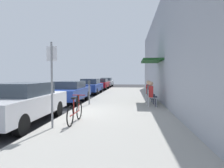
{
  "coord_description": "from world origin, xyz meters",
  "views": [
    {
      "loc": [
        2.81,
        -8.41,
        1.71
      ],
      "look_at": [
        1.4,
        5.32,
        1.12
      ],
      "focal_mm": 31.46,
      "sensor_mm": 36.0,
      "label": 1
    }
  ],
  "objects_px": {
    "parked_car_0": "(22,103)",
    "cafe_chair_1": "(149,95)",
    "seated_patron_0": "(152,93)",
    "street_sign": "(52,78)",
    "bicycle_0": "(75,112)",
    "parked_car_1": "(70,91)",
    "seated_patron_2": "(149,90)",
    "seated_patron_1": "(150,92)",
    "cafe_chair_0": "(151,97)",
    "parking_meter": "(89,91)",
    "parked_car_4": "(106,82)",
    "parked_car_3": "(101,84)",
    "parked_car_2": "(90,86)",
    "cafe_chair_2": "(148,94)"
  },
  "relations": [
    {
      "from": "parked_car_2",
      "to": "parked_car_4",
      "type": "relative_size",
      "value": 1.0
    },
    {
      "from": "parked_car_2",
      "to": "bicycle_0",
      "type": "bearing_deg",
      "value": -80.33
    },
    {
      "from": "parked_car_0",
      "to": "parked_car_4",
      "type": "height_order",
      "value": "parked_car_0"
    },
    {
      "from": "parked_car_2",
      "to": "cafe_chair_0",
      "type": "distance_m",
      "value": 9.33
    },
    {
      "from": "parked_car_3",
      "to": "parked_car_4",
      "type": "xyz_separation_m",
      "value": [
        0.0,
        5.55,
        0.02
      ]
    },
    {
      "from": "bicycle_0",
      "to": "parked_car_1",
      "type": "bearing_deg",
      "value": 109.66
    },
    {
      "from": "parked_car_0",
      "to": "parked_car_1",
      "type": "distance_m",
      "value": 5.42
    },
    {
      "from": "parked_car_0",
      "to": "parking_meter",
      "type": "distance_m",
      "value": 4.32
    },
    {
      "from": "parked_car_2",
      "to": "seated_patron_1",
      "type": "relative_size",
      "value": 3.41
    },
    {
      "from": "parked_car_0",
      "to": "seated_patron_2",
      "type": "distance_m",
      "value": 7.34
    },
    {
      "from": "cafe_chair_2",
      "to": "parking_meter",
      "type": "bearing_deg",
      "value": -157.03
    },
    {
      "from": "parked_car_3",
      "to": "cafe_chair_1",
      "type": "xyz_separation_m",
      "value": [
        4.88,
        -13.03,
        -0.08
      ]
    },
    {
      "from": "parked_car_4",
      "to": "bicycle_0",
      "type": "relative_size",
      "value": 2.57
    },
    {
      "from": "street_sign",
      "to": "cafe_chair_1",
      "type": "bearing_deg",
      "value": 58.23
    },
    {
      "from": "parked_car_0",
      "to": "seated_patron_2",
      "type": "height_order",
      "value": "parked_car_0"
    },
    {
      "from": "parked_car_0",
      "to": "seated_patron_0",
      "type": "height_order",
      "value": "parked_car_0"
    },
    {
      "from": "seated_patron_1",
      "to": "parked_car_0",
      "type": "bearing_deg",
      "value": -137.24
    },
    {
      "from": "parked_car_4",
      "to": "parking_meter",
      "type": "bearing_deg",
      "value": -85.37
    },
    {
      "from": "parked_car_0",
      "to": "bicycle_0",
      "type": "xyz_separation_m",
      "value": [
        2.0,
        -0.17,
        -0.27
      ]
    },
    {
      "from": "cafe_chair_0",
      "to": "parking_meter",
      "type": "bearing_deg",
      "value": 172.57
    },
    {
      "from": "parked_car_2",
      "to": "cafe_chair_1",
      "type": "relative_size",
      "value": 5.06
    },
    {
      "from": "parked_car_2",
      "to": "seated_patron_1",
      "type": "height_order",
      "value": "parked_car_2"
    },
    {
      "from": "street_sign",
      "to": "cafe_chair_2",
      "type": "bearing_deg",
      "value": 61.9
    },
    {
      "from": "parked_car_1",
      "to": "bicycle_0",
      "type": "relative_size",
      "value": 2.57
    },
    {
      "from": "cafe_chair_1",
      "to": "seated_patron_1",
      "type": "relative_size",
      "value": 0.67
    },
    {
      "from": "parked_car_4",
      "to": "street_sign",
      "type": "bearing_deg",
      "value": -86.43
    },
    {
      "from": "bicycle_0",
      "to": "cafe_chair_1",
      "type": "relative_size",
      "value": 1.97
    },
    {
      "from": "parked_car_0",
      "to": "cafe_chair_2",
      "type": "distance_m",
      "value": 7.31
    },
    {
      "from": "street_sign",
      "to": "bicycle_0",
      "type": "height_order",
      "value": "street_sign"
    },
    {
      "from": "street_sign",
      "to": "seated_patron_0",
      "type": "bearing_deg",
      "value": 52.47
    },
    {
      "from": "parked_car_3",
      "to": "bicycle_0",
      "type": "xyz_separation_m",
      "value": [
        2.0,
        -17.77,
        -0.22
      ]
    },
    {
      "from": "seated_patron_0",
      "to": "cafe_chair_1",
      "type": "xyz_separation_m",
      "value": [
        -0.06,
        0.98,
        -0.19
      ]
    },
    {
      "from": "parked_car_0",
      "to": "parked_car_1",
      "type": "xyz_separation_m",
      "value": [
        0.0,
        5.42,
        -0.04
      ]
    },
    {
      "from": "bicycle_0",
      "to": "cafe_chair_0",
      "type": "height_order",
      "value": "bicycle_0"
    },
    {
      "from": "parked_car_2",
      "to": "cafe_chair_1",
      "type": "height_order",
      "value": "parked_car_2"
    },
    {
      "from": "parked_car_1",
      "to": "bicycle_0",
      "type": "distance_m",
      "value": 5.95
    },
    {
      "from": "seated_patron_0",
      "to": "street_sign",
      "type": "bearing_deg",
      "value": -127.53
    },
    {
      "from": "parked_car_1",
      "to": "cafe_chair_1",
      "type": "relative_size",
      "value": 5.06
    },
    {
      "from": "cafe_chair_0",
      "to": "parked_car_1",
      "type": "bearing_deg",
      "value": 159.48
    },
    {
      "from": "seated_patron_0",
      "to": "cafe_chair_1",
      "type": "relative_size",
      "value": 1.48
    },
    {
      "from": "parking_meter",
      "to": "bicycle_0",
      "type": "relative_size",
      "value": 0.77
    },
    {
      "from": "parked_car_1",
      "to": "street_sign",
      "type": "bearing_deg",
      "value": -76.62
    },
    {
      "from": "street_sign",
      "to": "bicycle_0",
      "type": "xyz_separation_m",
      "value": [
        0.5,
        0.71,
        -1.16
      ]
    },
    {
      "from": "seated_patron_1",
      "to": "seated_patron_2",
      "type": "height_order",
      "value": "same"
    },
    {
      "from": "parked_car_0",
      "to": "cafe_chair_1",
      "type": "bearing_deg",
      "value": 43.14
    },
    {
      "from": "parked_car_1",
      "to": "seated_patron_0",
      "type": "height_order",
      "value": "seated_patron_0"
    },
    {
      "from": "parking_meter",
      "to": "cafe_chair_2",
      "type": "xyz_separation_m",
      "value": [
        3.33,
        1.41,
        -0.26
      ]
    },
    {
      "from": "street_sign",
      "to": "bicycle_0",
      "type": "bearing_deg",
      "value": 54.98
    },
    {
      "from": "cafe_chair_0",
      "to": "cafe_chair_1",
      "type": "xyz_separation_m",
      "value": [
        -0.0,
        0.97,
        0.0
      ]
    },
    {
      "from": "seated_patron_1",
      "to": "seated_patron_2",
      "type": "distance_m",
      "value": 0.87
    }
  ]
}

